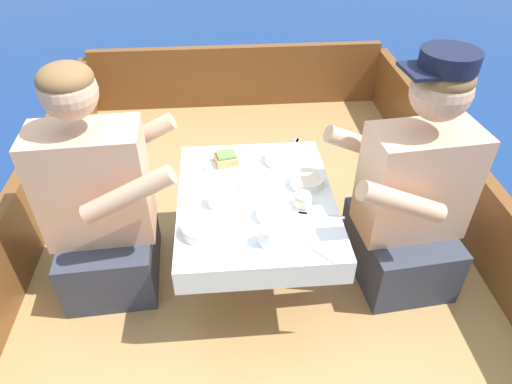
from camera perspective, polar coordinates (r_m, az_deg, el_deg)
ground_plane at (r=2.31m, az=-0.09°, el=-13.70°), size 60.00×60.00×0.00m
boat_deck at (r=2.20m, az=-0.10°, el=-11.33°), size 2.08×3.16×0.29m
gunwale_port at (r=2.15m, az=-28.16°, el=-5.97°), size 0.06×3.16×0.37m
gunwale_starboard at (r=2.26m, az=26.43°, el=-3.08°), size 0.06×3.16×0.37m
bow_coaming at (r=3.25m, az=-2.39°, el=14.26°), size 1.96×0.06×0.42m
cockpit_table at (r=1.80m, az=0.00°, el=-1.67°), size 0.61×0.76×0.42m
person_port at (r=1.88m, az=-18.75°, el=-1.77°), size 0.54×0.46×0.97m
person_starboard at (r=1.88m, az=18.76°, el=-0.84°), size 0.55×0.48×1.00m
plate_sandwich at (r=1.95m, az=-3.72°, el=3.53°), size 0.20×0.20×0.01m
plate_bread at (r=1.82m, az=0.13°, el=0.89°), size 0.16×0.16×0.01m
sandwich at (r=1.93m, az=-3.75°, el=4.20°), size 0.11×0.10×0.05m
bowl_port_near at (r=1.61m, az=-6.86°, el=-4.47°), size 0.14×0.14×0.04m
bowl_starboard_near at (r=1.67m, az=2.18°, el=-2.50°), size 0.12×0.12×0.04m
bowl_center_far at (r=1.96m, az=3.03°, el=4.40°), size 0.13×0.13×0.04m
bowl_port_far at (r=1.83m, az=6.39°, el=1.46°), size 0.13×0.13×0.04m
coffee_cup_port at (r=1.72m, az=-4.70°, el=-0.85°), size 0.11×0.08×0.05m
coffee_cup_starboard at (r=1.56m, az=1.51°, el=-5.41°), size 0.09×0.06×0.07m
tin_can at (r=1.72m, az=5.90°, el=-1.06°), size 0.07×0.07×0.05m
utensil_fork_port at (r=2.07m, az=4.88°, el=5.72°), size 0.08×0.17×0.00m
utensil_spoon_starboard at (r=1.62m, az=-2.14°, el=-4.89°), size 0.17×0.07×0.01m
utensil_knife_port at (r=1.57m, az=7.41°, el=-7.16°), size 0.12×0.14×0.00m
utensil_fork_starboard at (r=1.70m, az=7.56°, el=-2.84°), size 0.17×0.06×0.00m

